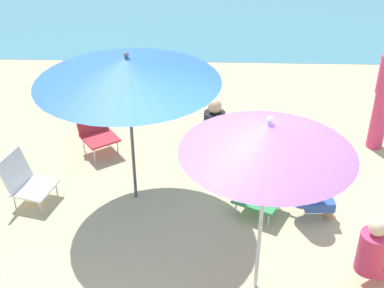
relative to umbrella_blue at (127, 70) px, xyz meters
name	(u,v)px	position (x,y,z in m)	size (l,w,h in m)	color
ground_plane	(244,279)	(1.35, -1.42, -1.78)	(40.00, 40.00, 0.00)	#CCB789
umbrella_blue	(127,70)	(0.00, 0.00, 0.00)	(2.16, 2.16, 1.99)	#4C4C51
umbrella_purple	(268,138)	(1.46, -1.51, 0.02)	(1.59, 1.59, 2.02)	silver
beach_chair_a	(263,188)	(1.62, -0.17, -1.49)	(0.74, 0.76, 0.59)	#33934C
beach_chair_b	(96,130)	(-0.72, 1.14, -1.44)	(0.71, 0.74, 0.66)	red
beach_chair_c	(25,180)	(-1.39, -0.11, -1.48)	(0.67, 0.62, 0.64)	white
person_a	(384,95)	(3.45, 1.40, -0.93)	(0.28, 0.28, 1.66)	#DB3866
person_b	(218,130)	(1.07, 0.97, -1.31)	(0.55, 0.32, 0.95)	black
person_c	(375,253)	(2.64, -1.45, -1.34)	(0.53, 0.47, 0.90)	#DB3866
person_d	(309,188)	(2.15, -0.35, -1.34)	(0.56, 0.35, 0.89)	#2D519E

